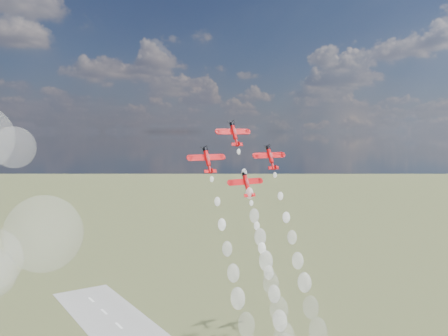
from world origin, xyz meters
The scene contains 7 objects.
plane_lead centered at (9.22, 10.70, 88.05)m, with size 11.47×5.46×7.73m.
plane_left centered at (-2.71, 7.35, 80.40)m, with size 11.47×5.46×7.73m.
plane_right centered at (21.15, 7.35, 80.40)m, with size 11.47×5.46×7.73m.
plane_slot centered at (9.22, 3.99, 72.75)m, with size 11.47×5.46×7.73m.
smoke_trail_lead centered at (9.23, -9.53, 42.17)m, with size 5.14×25.63×54.15m.
smoke_trail_left centered at (-2.72, -12.97, 34.59)m, with size 5.16×25.82×53.45m.
smoke_trail_right centered at (21.45, -12.68, 34.57)m, with size 5.14×24.63×53.41m.
Camera 1 is at (-75.49, -112.15, 88.56)m, focal length 38.00 mm.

